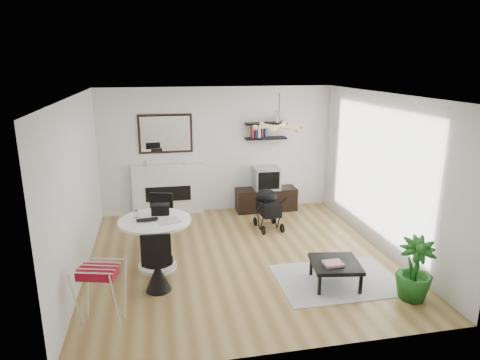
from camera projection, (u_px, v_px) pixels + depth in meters
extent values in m
plane|color=olive|center=(241.00, 257.00, 7.22)|extent=(5.00, 5.00, 0.00)
plane|color=white|center=(241.00, 95.00, 6.50)|extent=(5.00, 5.00, 0.00)
plane|color=white|center=(218.00, 150.00, 9.23)|extent=(5.00, 0.00, 5.00)
plane|color=white|center=(77.00, 189.00, 6.39)|extent=(0.00, 5.00, 5.00)
plane|color=white|center=(383.00, 173.00, 7.34)|extent=(0.00, 5.00, 5.00)
cube|color=white|center=(372.00, 170.00, 7.51)|extent=(0.04, 3.60, 2.60)
cube|color=white|center=(168.00, 190.00, 9.15)|extent=(1.50, 0.15, 1.10)
cube|color=black|center=(168.00, 194.00, 9.12)|extent=(0.95, 0.06, 0.32)
cube|color=black|center=(165.00, 134.00, 8.90)|extent=(1.12, 0.03, 0.82)
cube|color=white|center=(165.00, 134.00, 8.88)|extent=(1.02, 0.01, 0.72)
cube|color=black|center=(266.00, 138.00, 9.23)|extent=(0.90, 0.25, 0.04)
cube|color=black|center=(266.00, 123.00, 9.15)|extent=(0.90, 0.25, 0.04)
cube|color=black|center=(266.00, 199.00, 9.49)|extent=(1.33, 0.46, 0.50)
cube|color=#B1B1B3|center=(266.00, 178.00, 9.35)|extent=(0.55, 0.48, 0.48)
cube|color=black|center=(269.00, 181.00, 9.13)|extent=(0.47, 0.01, 0.39)
cylinder|color=white|center=(157.00, 266.00, 6.84)|extent=(0.61, 0.61, 0.07)
cylinder|color=white|center=(156.00, 243.00, 6.74)|extent=(0.15, 0.15, 0.72)
cylinder|color=white|center=(155.00, 221.00, 6.64)|extent=(1.13, 1.13, 0.04)
imported|color=black|center=(147.00, 221.00, 6.54)|extent=(0.35, 0.24, 0.03)
cube|color=black|center=(160.00, 209.00, 6.84)|extent=(0.29, 0.19, 0.17)
cube|color=silver|center=(168.00, 221.00, 6.57)|extent=(0.42, 0.38, 0.01)
cylinder|color=white|center=(136.00, 214.00, 6.71)|extent=(0.07, 0.07, 0.11)
cylinder|color=black|center=(159.00, 224.00, 7.44)|extent=(0.46, 0.46, 0.05)
cone|color=black|center=(159.00, 237.00, 7.51)|extent=(0.38, 0.38, 0.44)
cube|color=black|center=(162.00, 205.00, 7.57)|extent=(0.41, 0.18, 0.47)
cylinder|color=black|center=(157.00, 261.00, 6.07)|extent=(0.45, 0.45, 0.05)
cone|color=black|center=(158.00, 276.00, 6.14)|extent=(0.37, 0.37, 0.43)
cube|color=black|center=(156.00, 250.00, 5.81)|extent=(0.41, 0.06, 0.46)
cube|color=maroon|center=(99.00, 271.00, 5.26)|extent=(0.51, 0.37, 0.12)
cube|color=black|center=(269.00, 208.00, 8.37)|extent=(0.40, 0.56, 0.25)
ellipsoid|color=black|center=(266.00, 197.00, 8.46)|extent=(0.42, 0.42, 0.30)
cylinder|color=black|center=(275.00, 193.00, 7.95)|extent=(0.39, 0.06, 0.03)
torus|color=black|center=(255.00, 221.00, 8.63)|extent=(0.06, 0.19, 0.19)
torus|color=black|center=(273.00, 220.00, 8.74)|extent=(0.06, 0.19, 0.19)
torus|color=black|center=(263.00, 230.00, 8.18)|extent=(0.06, 0.19, 0.19)
torus|color=black|center=(282.00, 228.00, 8.28)|extent=(0.06, 0.19, 0.19)
cube|color=#A4A4A4|center=(337.00, 280.00, 6.47)|extent=(1.80, 1.30, 0.01)
cube|color=black|center=(335.00, 264.00, 6.25)|extent=(0.78, 0.78, 0.06)
cube|color=black|center=(319.00, 285.00, 6.01)|extent=(0.04, 0.04, 0.29)
cube|color=black|center=(361.00, 284.00, 6.03)|extent=(0.04, 0.04, 0.29)
cube|color=black|center=(311.00, 266.00, 6.57)|extent=(0.04, 0.04, 0.29)
cube|color=black|center=(349.00, 265.00, 6.59)|extent=(0.04, 0.04, 0.29)
cube|color=#B42D43|center=(333.00, 264.00, 6.16)|extent=(0.28, 0.22, 0.04)
imported|color=#1A5719|center=(415.00, 269.00, 5.85)|extent=(0.63, 0.63, 0.89)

